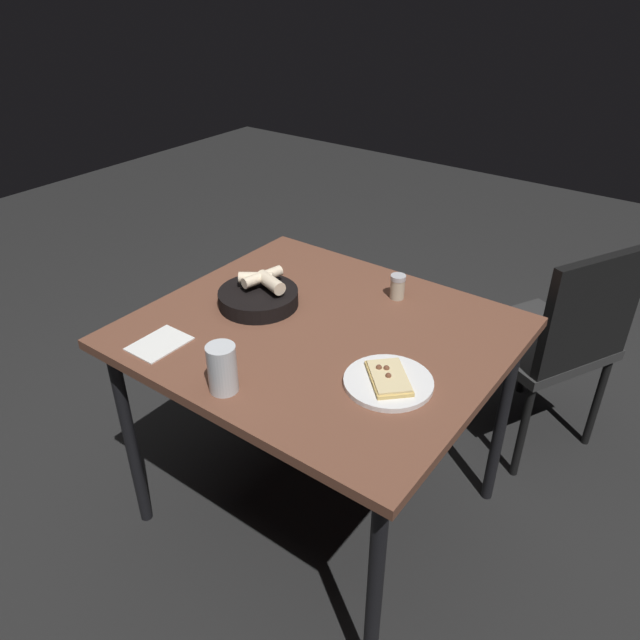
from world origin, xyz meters
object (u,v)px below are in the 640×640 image
(bread_basket, at_px, (259,295))
(beer_glass, at_px, (223,371))
(dining_table, at_px, (320,347))
(pizza_plate, at_px, (388,381))
(pepper_shaker, at_px, (397,288))
(chair_near, at_px, (555,335))

(bread_basket, distance_m, beer_glass, 0.44)
(dining_table, xyz_separation_m, bread_basket, (-0.00, -0.24, 0.10))
(pizza_plate, bearing_deg, bread_basket, -101.97)
(beer_glass, relative_size, pepper_shaker, 1.62)
(pizza_plate, height_order, bread_basket, bread_basket)
(pizza_plate, bearing_deg, dining_table, -110.35)
(dining_table, relative_size, bread_basket, 4.18)
(pizza_plate, bearing_deg, pepper_shaker, -152.54)
(bread_basket, xyz_separation_m, chair_near, (-0.79, 0.73, -0.28))
(dining_table, relative_size, chair_near, 1.19)
(bread_basket, distance_m, pepper_shaker, 0.44)
(beer_glass, bearing_deg, chair_near, 156.28)
(pizza_plate, relative_size, pepper_shaker, 2.88)
(bread_basket, distance_m, chair_near, 1.11)
(pepper_shaker, xyz_separation_m, chair_near, (-0.49, 0.40, -0.28))
(dining_table, distance_m, pepper_shaker, 0.33)
(pepper_shaker, height_order, chair_near, chair_near)
(beer_glass, height_order, chair_near, beer_glass)
(pizza_plate, height_order, pepper_shaker, pepper_shaker)
(pepper_shaker, bearing_deg, beer_glass, -9.34)
(pizza_plate, bearing_deg, beer_glass, -50.60)
(bread_basket, relative_size, pepper_shaker, 3.11)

